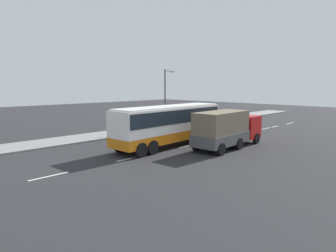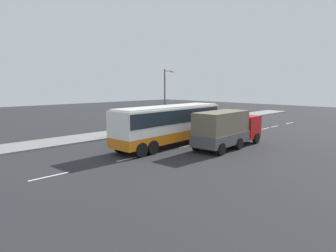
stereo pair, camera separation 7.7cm
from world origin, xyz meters
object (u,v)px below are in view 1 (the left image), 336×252
cargo_truck (227,128)px  car_white_minivan (213,122)px  pedestrian_near_curb (127,123)px  street_lamp (166,95)px  coach_bus (170,121)px

cargo_truck → car_white_minivan: cargo_truck is taller
cargo_truck → pedestrian_near_curb: size_ratio=4.77×
street_lamp → car_white_minivan: bearing=-36.8°
coach_bus → street_lamp: bearing=43.9°
cargo_truck → street_lamp: size_ratio=1.15×
coach_bus → cargo_truck: (2.87, -4.02, -0.49)m
car_white_minivan → pedestrian_near_curb: bearing=147.6°
car_white_minivan → street_lamp: street_lamp is taller
pedestrian_near_curb → cargo_truck: bearing=-16.1°
pedestrian_near_curb → coach_bus: bearing=-32.9°
pedestrian_near_curb → street_lamp: (4.79, -1.38, 3.01)m
coach_bus → street_lamp: street_lamp is taller
coach_bus → street_lamp: size_ratio=1.69×
coach_bus → car_white_minivan: coach_bus is taller
coach_bus → pedestrian_near_curb: (1.50, 8.20, -1.05)m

